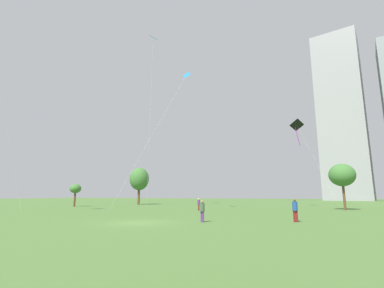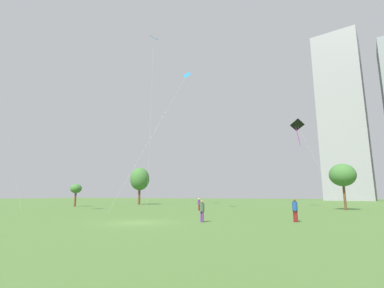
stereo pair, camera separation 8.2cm
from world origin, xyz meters
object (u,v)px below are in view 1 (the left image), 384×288
object	(u,v)px
park_tree_0	(75,189)
park_tree_2	(342,175)
distant_highrise_0	(342,116)
kite_flying_3	(153,38)
kite_flying_1	(297,126)
person_standing_3	(199,203)
kite_flying_0	(186,76)
person_standing_0	(202,209)
park_tree_1	(139,179)
person_standing_2	(295,208)

from	to	relation	value
park_tree_0	park_tree_2	distance (m)	44.57
distant_highrise_0	kite_flying_3	bearing A→B (deg)	-106.11
kite_flying_1	park_tree_0	size ratio (longest dim) A/B	3.76
kite_flying_1	kite_flying_3	xyz separation A→B (m)	(-26.26, -7.32, 19.06)
person_standing_3	park_tree_0	distance (m)	25.96
kite_flying_0	park_tree_2	world-z (taller)	kite_flying_0
person_standing_0	distant_highrise_0	bearing A→B (deg)	101.58
person_standing_0	park_tree_1	bearing A→B (deg)	154.32
park_tree_1	distant_highrise_0	xyz separation A→B (m)	(50.79, 64.60, 26.89)
kite_flying_1	distant_highrise_0	xyz separation A→B (m)	(17.37, 65.52, 17.89)
person_standing_0	park_tree_2	xyz separation A→B (m)	(13.25, 23.56, 3.90)
person_standing_0	kite_flying_3	world-z (taller)	kite_flying_3
person_standing_2	person_standing_0	bearing A→B (deg)	-162.22
person_standing_0	kite_flying_0	distance (m)	25.02
person_standing_3	kite_flying_0	xyz separation A→B (m)	(-1.90, -0.24, 18.66)
person_standing_2	park_tree_2	size ratio (longest dim) A/B	0.28
kite_flying_0	kite_flying_3	xyz separation A→B (m)	(-10.98, 9.37, 13.99)
kite_flying_1	kite_flying_3	world-z (taller)	kite_flying_3
person_standing_2	kite_flying_3	xyz separation A→B (m)	(-25.33, 21.59, 32.54)
park_tree_1	distant_highrise_0	size ratio (longest dim) A/B	0.12
person_standing_2	park_tree_0	size ratio (longest dim) A/B	0.44
person_standing_3	park_tree_0	world-z (taller)	park_tree_0
person_standing_0	park_tree_0	size ratio (longest dim) A/B	0.41
kite_flying_1	park_tree_1	xyz separation A→B (m)	(-33.42, 0.93, -8.99)
person_standing_2	person_standing_3	distance (m)	17.61
park_tree_0	kite_flying_3	bearing A→B (deg)	21.02
kite_flying_3	park_tree_0	world-z (taller)	kite_flying_3
person_standing_0	kite_flying_0	bearing A→B (deg)	142.74
person_standing_0	kite_flying_0	size ratio (longest dim) A/B	0.08
kite_flying_1	park_tree_0	distance (m)	42.31
park_tree_1	park_tree_2	world-z (taller)	park_tree_1
person_standing_0	park_tree_1	world-z (taller)	park_tree_1
park_tree_1	park_tree_0	bearing A→B (deg)	-112.65
person_standing_2	kite_flying_1	bearing A→B (deg)	84.36
kite_flying_0	distant_highrise_0	xyz separation A→B (m)	(32.65, 82.21, 12.82)
person_standing_3	park_tree_2	xyz separation A→B (m)	(18.84, 8.39, 3.93)
person_standing_3	kite_flying_1	world-z (taller)	kite_flying_1
kite_flying_0	distant_highrise_0	bearing A→B (deg)	68.34
kite_flying_1	park_tree_0	bearing A→B (deg)	-162.62
person_standing_3	distant_highrise_0	world-z (taller)	distant_highrise_0
person_standing_0	park_tree_1	xyz separation A→B (m)	(-25.63, 32.55, 4.57)
kite_flying_0	park_tree_0	size ratio (longest dim) A/B	5.02
person_standing_0	kite_flying_0	world-z (taller)	kite_flying_0
park_tree_2	kite_flying_0	bearing A→B (deg)	-157.42
kite_flying_0	distant_highrise_0	size ratio (longest dim) A/B	0.32
kite_flying_0	park_tree_0	xyz separation A→B (m)	(-23.61, 4.52, -16.45)
kite_flying_3	park_tree_1	world-z (taller)	kite_flying_3
kite_flying_1	kite_flying_3	bearing A→B (deg)	-164.42
person_standing_0	distant_highrise_0	world-z (taller)	distant_highrise_0
person_standing_0	park_tree_0	bearing A→B (deg)	174.07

